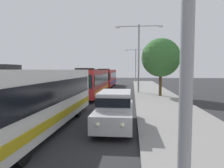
% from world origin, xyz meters
% --- Properties ---
extents(bus_lead, '(2.58, 11.59, 3.21)m').
position_xyz_m(bus_lead, '(-1.30, 11.70, 1.69)').
color(bus_lead, silver).
rests_on(bus_lead, ground_plane).
extents(bus_second_in_line, '(2.58, 10.94, 3.21)m').
position_xyz_m(bus_second_in_line, '(-1.30, 24.90, 1.69)').
color(bus_second_in_line, maroon).
rests_on(bus_second_in_line, ground_plane).
extents(bus_middle, '(2.58, 11.76, 3.21)m').
position_xyz_m(bus_middle, '(-1.30, 38.49, 1.69)').
color(bus_middle, maroon).
rests_on(bus_middle, ground_plane).
extents(white_suv, '(1.86, 5.02, 1.90)m').
position_xyz_m(white_suv, '(2.40, 12.79, 1.03)').
color(white_suv, '#B7B7BC').
rests_on(white_suv, ground_plane).
extents(box_truck_oncoming, '(2.35, 8.13, 3.15)m').
position_xyz_m(box_truck_oncoming, '(-4.60, 38.92, 1.71)').
color(box_truck_oncoming, white).
rests_on(box_truck_oncoming, ground_plane).
extents(streetlamp_mid, '(5.94, 0.28, 8.57)m').
position_xyz_m(streetlamp_mid, '(4.10, 28.46, 5.38)').
color(streetlamp_mid, gray).
rests_on(streetlamp_mid, sidewalk).
extents(streetlamp_far, '(5.12, 0.28, 7.85)m').
position_xyz_m(streetlamp_far, '(4.10, 51.68, 4.94)').
color(streetlamp_far, gray).
rests_on(streetlamp_far, sidewalk).
extents(roadside_tree, '(4.27, 4.27, 6.37)m').
position_xyz_m(roadside_tree, '(6.42, 25.27, 4.38)').
color(roadside_tree, '#4C3823').
rests_on(roadside_tree, sidewalk).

